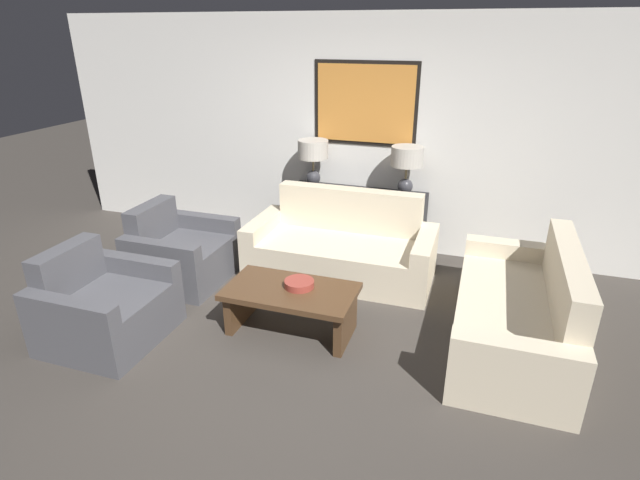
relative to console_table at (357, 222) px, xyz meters
name	(u,v)px	position (x,y,z in m)	size (l,w,h in m)	color
ground_plane	(286,358)	(0.00, -2.24, -0.38)	(20.00, 20.00, 0.00)	#3D3833
back_wall	(365,136)	(0.00, 0.28, 0.95)	(7.86, 0.12, 2.65)	silver
console_table	(357,222)	(0.00, 0.00, 0.00)	(1.58, 0.40, 0.75)	black
table_lamp_left	(313,154)	(-0.54, 0.00, 0.76)	(0.35, 0.35, 0.55)	#333338
table_lamp_right	(407,162)	(0.54, 0.00, 0.76)	(0.35, 0.35, 0.55)	#333338
couch_by_back_wall	(341,249)	(0.00, -0.64, -0.09)	(1.95, 0.89, 0.88)	beige
couch_by_side	(519,314)	(1.77, -1.43, -0.09)	(0.89, 1.95, 0.88)	beige
coffee_table	(291,301)	(-0.10, -1.86, -0.07)	(1.12, 0.62, 0.42)	#4C331E
decorative_bowl	(299,284)	(-0.04, -1.80, 0.08)	(0.26, 0.26, 0.06)	#93382D
armchair_near_back_wall	(181,254)	(-1.57, -1.28, -0.10)	(0.88, 0.94, 0.80)	#4C4C51
armchair_near_camera	(105,308)	(-1.57, -2.44, -0.10)	(0.88, 0.94, 0.80)	#4C4C51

